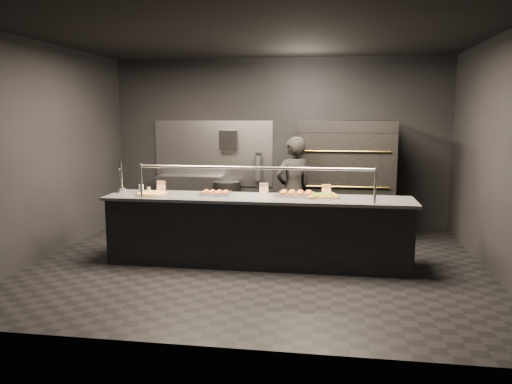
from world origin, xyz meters
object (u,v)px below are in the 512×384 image
trash_bin (227,204)px  worker (293,191)px  fire_extinguisher (258,168)px  slider_tray_b (296,194)px  slider_tray_a (215,193)px  pizza_oven (346,178)px  towel_dispenser (228,140)px  round_pizza (152,194)px  prep_shelf (191,200)px  service_counter (257,230)px  beer_tap (121,183)px  square_pizza (322,196)px

trash_bin → worker: 1.74m
fire_extinguisher → slider_tray_b: fire_extinguisher is taller
slider_tray_a → pizza_oven: bearing=45.3°
pizza_oven → worker: size_ratio=1.14×
worker → towel_dispenser: bearing=-80.4°
pizza_oven → round_pizza: bearing=-143.8°
slider_tray_b → worker: 1.00m
slider_tray_a → trash_bin: (-0.30, 2.14, -0.53)m
worker → pizza_oven: bearing=-172.4°
prep_shelf → fire_extinguisher: bearing=3.7°
service_counter → trash_bin: bearing=112.1°
trash_bin → beer_tap: bearing=-116.3°
prep_shelf → slider_tray_b: (2.10, -2.18, 0.50)m
prep_shelf → trash_bin: bearing=-8.1°
fire_extinguisher → trash_bin: fire_extinguisher is taller
fire_extinguisher → worker: size_ratio=0.30×
beer_tap → trash_bin: 2.46m
service_counter → slider_tray_b: service_counter is taller
service_counter → worker: size_ratio=2.44×
service_counter → trash_bin: service_counter is taller
towel_dispenser → beer_tap: (-1.05, -2.30, -0.49)m
pizza_oven → slider_tray_b: bearing=-111.7°
slider_tray_a → slider_tray_b: size_ratio=0.80×
prep_shelf → pizza_oven: bearing=-8.5°
service_counter → fire_extinguisher: (-0.35, 2.40, 0.60)m
round_pizza → prep_shelf: bearing=93.6°
slider_tray_b → worker: worker is taller
slider_tray_a → prep_shelf: bearing=114.0°
fire_extinguisher → slider_tray_b: (0.85, -2.26, -0.11)m
pizza_oven → round_pizza: pizza_oven is taller
round_pizza → worker: size_ratio=0.28×
slider_tray_a → square_pizza: (1.45, 0.02, -0.01)m
round_pizza → worker: worker is taller
round_pizza → square_pizza: size_ratio=0.94×
pizza_oven → slider_tray_b: (-0.70, -1.76, -0.02)m
beer_tap → trash_bin: beer_tap is taller
beer_tap → worker: worker is taller
square_pizza → towel_dispenser: bearing=127.3°
service_counter → beer_tap: (-1.95, 0.09, 0.59)m
service_counter → pizza_oven: 2.30m
towel_dispenser → fire_extinguisher: towel_dispenser is taller
towel_dispenser → trash_bin: (-0.00, -0.17, -1.14)m
pizza_oven → towel_dispenser: pizza_oven is taller
towel_dispenser → round_pizza: size_ratio=0.75×
worker → slider_tray_a: bearing=10.8°
service_counter → fire_extinguisher: size_ratio=8.12×
fire_extinguisher → slider_tray_b: 2.41m
fire_extinguisher → slider_tray_a: size_ratio=1.08×
towel_dispenser → worker: towel_dispenser is taller
prep_shelf → slider_tray_a: slider_tray_a is taller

